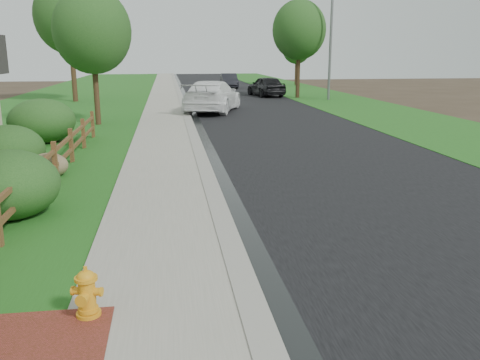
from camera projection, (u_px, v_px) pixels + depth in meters
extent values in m
plane|color=#352A1D|center=(222.00, 314.00, 6.69)|extent=(120.00, 120.00, 0.00)
cube|color=black|center=(232.00, 96.00, 40.93)|extent=(8.00, 90.00, 0.02)
cube|color=gray|center=(180.00, 96.00, 40.34)|extent=(0.40, 90.00, 0.12)
cube|color=black|center=(184.00, 96.00, 40.40)|extent=(0.50, 90.00, 0.00)
cube|color=gray|center=(163.00, 96.00, 40.16)|extent=(2.20, 90.00, 0.10)
cube|color=#1F5217|center=(139.00, 96.00, 39.91)|extent=(1.60, 90.00, 0.06)
cube|color=#1F5217|center=(71.00, 97.00, 39.19)|extent=(9.00, 90.00, 0.04)
cube|color=#1F5217|center=(315.00, 95.00, 41.87)|extent=(6.00, 90.00, 0.04)
cube|color=#4E2F1A|center=(32.00, 185.00, 11.05)|extent=(0.12, 0.12, 1.10)
cube|color=#4E2F1A|center=(55.00, 162.00, 13.36)|extent=(0.12, 0.12, 1.10)
cube|color=#4E2F1A|center=(71.00, 146.00, 15.66)|extent=(0.12, 0.12, 1.10)
cube|color=#4E2F1A|center=(83.00, 134.00, 17.97)|extent=(0.12, 0.12, 1.10)
cube|color=#4E2F1A|center=(93.00, 125.00, 20.27)|extent=(0.12, 0.12, 1.10)
cube|color=#4E2F1A|center=(17.00, 205.00, 9.92)|extent=(0.08, 2.35, 0.10)
cube|color=#4E2F1A|center=(15.00, 185.00, 9.83)|extent=(0.08, 2.35, 0.10)
cube|color=#4E2F1A|center=(45.00, 176.00, 12.23)|extent=(0.08, 2.35, 0.10)
cube|color=#4E2F1A|center=(44.00, 160.00, 12.13)|extent=(0.08, 2.35, 0.10)
cube|color=#4E2F1A|center=(64.00, 157.00, 14.53)|extent=(0.08, 2.35, 0.10)
cube|color=#4E2F1A|center=(63.00, 143.00, 14.44)|extent=(0.08, 2.35, 0.10)
cube|color=#4E2F1A|center=(78.00, 143.00, 16.84)|extent=(0.08, 2.35, 0.10)
cube|color=#4E2F1A|center=(77.00, 131.00, 16.74)|extent=(0.08, 2.35, 0.10)
cube|color=#4E2F1A|center=(89.00, 132.00, 19.14)|extent=(0.08, 2.35, 0.10)
cube|color=#4E2F1A|center=(88.00, 121.00, 19.05)|extent=(0.08, 2.35, 0.10)
cylinder|color=gold|center=(89.00, 314.00, 6.43)|extent=(0.31, 0.31, 0.05)
cylinder|color=gold|center=(87.00, 296.00, 6.37)|extent=(0.21, 0.21, 0.48)
cylinder|color=gold|center=(88.00, 309.00, 6.42)|extent=(0.26, 0.26, 0.05)
cylinder|color=gold|center=(86.00, 278.00, 6.31)|extent=(0.28, 0.28, 0.05)
ellipsoid|color=gold|center=(86.00, 277.00, 6.31)|extent=(0.23, 0.23, 0.17)
cylinder|color=gold|center=(85.00, 269.00, 6.28)|extent=(0.05, 0.05, 0.06)
cylinder|color=gold|center=(83.00, 299.00, 6.23)|extent=(0.16, 0.14, 0.14)
cylinder|color=gold|center=(75.00, 291.00, 6.37)|extent=(0.14, 0.13, 0.11)
cylinder|color=gold|center=(99.00, 292.00, 6.34)|extent=(0.14, 0.13, 0.11)
imported|color=white|center=(212.00, 96.00, 29.44)|extent=(4.25, 6.65, 1.79)
imported|color=black|center=(266.00, 86.00, 40.25)|extent=(2.66, 4.87, 1.57)
imported|color=black|center=(229.00, 81.00, 49.77)|extent=(1.56, 4.25, 1.39)
cylinder|color=slate|center=(331.00, 35.00, 35.98)|extent=(0.18, 0.18, 9.19)
ellipsoid|color=brown|center=(48.00, 166.00, 13.88)|extent=(1.11, 0.86, 0.70)
ellipsoid|color=#1B4619|center=(9.00, 185.00, 10.41)|extent=(2.52, 2.52, 1.43)
ellipsoid|color=#1B4619|center=(8.00, 151.00, 14.07)|extent=(2.59, 2.59, 1.42)
ellipsoid|color=#1B4619|center=(42.00, 121.00, 19.19)|extent=(2.51, 2.51, 1.69)
cylinder|color=#362516|center=(96.00, 85.00, 23.75)|extent=(0.26, 0.26, 3.79)
ellipsoid|color=#1B4619|center=(92.00, 31.00, 23.16)|extent=(3.54, 3.54, 3.90)
cylinder|color=#362516|center=(73.00, 65.00, 35.14)|extent=(0.35, 0.35, 5.06)
ellipsoid|color=#1B4619|center=(69.00, 16.00, 34.35)|extent=(4.67, 4.67, 5.14)
cylinder|color=#362516|center=(298.00, 69.00, 38.28)|extent=(0.30, 0.30, 4.39)
ellipsoid|color=#1B4619|center=(299.00, 30.00, 37.59)|extent=(3.98, 3.98, 4.37)
cylinder|color=#362516|center=(296.00, 69.00, 53.59)|extent=(0.23, 0.23, 3.39)
ellipsoid|color=#1B4619|center=(297.00, 48.00, 53.06)|extent=(2.99, 2.99, 3.29)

